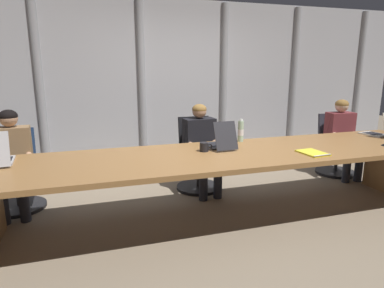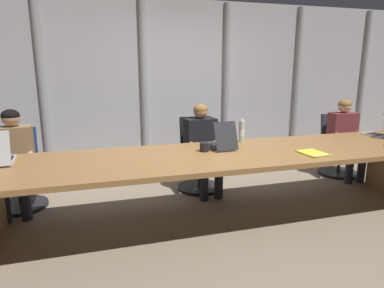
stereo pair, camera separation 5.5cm
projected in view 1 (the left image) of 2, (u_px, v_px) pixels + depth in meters
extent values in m
plane|color=#7F705B|center=(228.00, 219.00, 3.68)|extent=(16.53, 16.53, 0.00)
cube|color=olive|center=(230.00, 155.00, 3.51)|extent=(5.16, 1.14, 0.05)
cube|color=black|center=(230.00, 161.00, 3.53)|extent=(4.39, 0.10, 0.06)
cube|color=#B2B2B7|center=(178.00, 87.00, 5.35)|extent=(8.26, 0.10, 2.65)
cylinder|color=gray|center=(40.00, 90.00, 4.71)|extent=(0.12, 0.12, 2.59)
cylinder|color=gray|center=(142.00, 88.00, 5.13)|extent=(0.12, 0.12, 2.59)
cylinder|color=gray|center=(223.00, 86.00, 5.52)|extent=(0.12, 0.12, 2.59)
cylinder|color=gray|center=(293.00, 85.00, 5.90)|extent=(0.12, 0.12, 2.59)
cylinder|color=gray|center=(358.00, 84.00, 6.31)|extent=(0.12, 0.12, 2.59)
cube|color=#BCBCC1|center=(0.00, 161.00, 3.15)|extent=(0.26, 0.35, 0.02)
cube|color=black|center=(1.00, 160.00, 3.17)|extent=(0.21, 0.20, 0.00)
cube|color=#2D2D33|center=(217.00, 145.00, 3.78)|extent=(0.26, 0.34, 0.02)
cube|color=black|center=(216.00, 144.00, 3.80)|extent=(0.22, 0.19, 0.00)
cube|color=#2D2D33|center=(226.00, 136.00, 3.54)|extent=(0.25, 0.13, 0.29)
cube|color=black|center=(226.00, 136.00, 3.55)|extent=(0.23, 0.11, 0.26)
cube|color=beige|center=(374.00, 134.00, 4.41)|extent=(0.26, 0.35, 0.02)
cube|color=black|center=(373.00, 133.00, 4.43)|extent=(0.21, 0.20, 0.00)
cube|color=navy|center=(15.00, 173.00, 3.86)|extent=(0.50, 0.50, 0.08)
cube|color=navy|center=(16.00, 147.00, 4.00)|extent=(0.44, 0.13, 0.45)
cylinder|color=#262628|center=(18.00, 191.00, 3.91)|extent=(0.05, 0.05, 0.36)
cylinder|color=black|center=(20.00, 207.00, 3.95)|extent=(0.60, 0.60, 0.04)
cube|color=black|center=(199.00, 158.00, 4.50)|extent=(0.49, 0.49, 0.08)
cube|color=black|center=(194.00, 134.00, 4.65)|extent=(0.43, 0.13, 0.50)
cylinder|color=#262628|center=(198.00, 173.00, 4.55)|extent=(0.05, 0.05, 0.36)
cylinder|color=black|center=(198.00, 187.00, 4.60)|extent=(0.60, 0.60, 0.04)
cube|color=#2D2D38|center=(338.00, 146.00, 5.16)|extent=(0.54, 0.54, 0.08)
cube|color=#2D2D38|center=(331.00, 127.00, 5.31)|extent=(0.44, 0.17, 0.45)
cylinder|color=#262628|center=(336.00, 160.00, 5.21)|extent=(0.05, 0.05, 0.36)
cylinder|color=black|center=(335.00, 172.00, 5.26)|extent=(0.60, 0.60, 0.04)
cube|color=olive|center=(12.00, 149.00, 3.77)|extent=(0.42, 0.25, 0.51)
sphere|color=tan|center=(8.00, 118.00, 3.69)|extent=(0.19, 0.19, 0.19)
ellipsoid|color=black|center=(8.00, 116.00, 3.69)|extent=(0.20, 0.20, 0.14)
cylinder|color=olive|center=(28.00, 142.00, 3.82)|extent=(0.08, 0.14, 0.27)
cylinder|color=tan|center=(28.00, 157.00, 3.66)|extent=(0.08, 0.30, 0.06)
cylinder|color=#262833|center=(23.00, 177.00, 3.69)|extent=(0.16, 0.41, 0.13)
cylinder|color=#262833|center=(24.00, 201.00, 3.58)|extent=(0.11, 0.11, 0.46)
cylinder|color=#262833|center=(3.00, 179.00, 3.62)|extent=(0.16, 0.41, 0.13)
cylinder|color=#262833|center=(3.00, 204.00, 3.51)|extent=(0.11, 0.11, 0.46)
cube|color=black|center=(199.00, 137.00, 4.42)|extent=(0.42, 0.25, 0.50)
sphere|color=tan|center=(199.00, 111.00, 4.34)|extent=(0.19, 0.19, 0.19)
ellipsoid|color=olive|center=(199.00, 109.00, 4.34)|extent=(0.19, 0.19, 0.14)
cylinder|color=black|center=(211.00, 132.00, 4.47)|extent=(0.08, 0.14, 0.27)
cylinder|color=tan|center=(218.00, 144.00, 4.30)|extent=(0.08, 0.30, 0.06)
cylinder|color=black|center=(187.00, 134.00, 4.34)|extent=(0.08, 0.14, 0.27)
cylinder|color=tan|center=(193.00, 146.00, 4.18)|extent=(0.08, 0.30, 0.06)
cylinder|color=#262833|center=(212.00, 161.00, 4.34)|extent=(0.16, 0.41, 0.13)
cylinder|color=#262833|center=(218.00, 181.00, 4.22)|extent=(0.11, 0.11, 0.46)
cylinder|color=#262833|center=(198.00, 162.00, 4.27)|extent=(0.16, 0.41, 0.13)
cylinder|color=#262833|center=(203.00, 183.00, 4.15)|extent=(0.11, 0.11, 0.46)
cube|color=brown|center=(339.00, 129.00, 5.07)|extent=(0.41, 0.25, 0.49)
sphere|color=beige|center=(342.00, 106.00, 5.00)|extent=(0.19, 0.19, 0.19)
ellipsoid|color=olive|center=(342.00, 104.00, 4.99)|extent=(0.19, 0.19, 0.14)
cylinder|color=brown|center=(349.00, 124.00, 5.10)|extent=(0.08, 0.14, 0.27)
cylinder|color=beige|center=(358.00, 135.00, 4.92)|extent=(0.09, 0.30, 0.06)
cylinder|color=brown|center=(330.00, 125.00, 5.03)|extent=(0.08, 0.14, 0.27)
cylinder|color=beige|center=(338.00, 136.00, 4.85)|extent=(0.09, 0.30, 0.06)
cylinder|color=#262833|center=(352.00, 149.00, 4.97)|extent=(0.16, 0.41, 0.13)
cylinder|color=#262833|center=(359.00, 166.00, 4.85)|extent=(0.11, 0.11, 0.46)
cylinder|color=#262833|center=(340.00, 150.00, 4.92)|extent=(0.16, 0.41, 0.13)
cylinder|color=#262833|center=(347.00, 167.00, 4.80)|extent=(0.11, 0.11, 0.46)
cylinder|color=#ADD1B2|center=(241.00, 131.00, 4.00)|extent=(0.07, 0.07, 0.25)
cylinder|color=white|center=(241.00, 132.00, 4.00)|extent=(0.07, 0.07, 0.08)
cylinder|color=white|center=(241.00, 120.00, 3.97)|extent=(0.04, 0.04, 0.02)
cylinder|color=black|center=(204.00, 147.00, 3.54)|extent=(0.10, 0.10, 0.10)
torus|color=black|center=(209.00, 147.00, 3.56)|extent=(0.07, 0.01, 0.07)
cube|color=yellow|center=(313.00, 153.00, 3.46)|extent=(0.25, 0.32, 0.02)
cylinder|color=silver|center=(322.00, 155.00, 3.32)|extent=(0.21, 0.03, 0.01)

